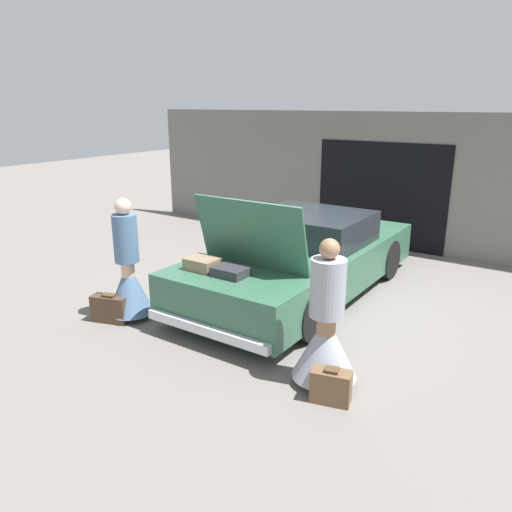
{
  "coord_description": "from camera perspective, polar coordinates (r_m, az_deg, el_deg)",
  "views": [
    {
      "loc": [
        3.67,
        -6.71,
        2.97
      ],
      "look_at": [
        0.0,
        -1.31,
        0.96
      ],
      "focal_mm": 35.0,
      "sensor_mm": 36.0,
      "label": 1
    }
  ],
  "objects": [
    {
      "name": "suitcase_beside_left_person",
      "position": [
        7.34,
        -16.35,
        -5.81
      ],
      "size": [
        0.56,
        0.35,
        0.41
      ],
      "color": "#473323",
      "rests_on": "ground_plane"
    },
    {
      "name": "ground_plane",
      "position": [
        8.2,
        5.15,
        -4.16
      ],
      "size": [
        40.0,
        40.0,
        0.0
      ],
      "primitive_type": "plane",
      "color": "slate"
    },
    {
      "name": "suitcase_beside_right_person",
      "position": [
        5.35,
        8.57,
        -14.5
      ],
      "size": [
        0.45,
        0.3,
        0.38
      ],
      "color": "brown",
      "rests_on": "ground_plane"
    },
    {
      "name": "car",
      "position": [
        8.03,
        5.32,
        -0.23
      ],
      "size": [
        2.02,
        4.84,
        1.77
      ],
      "color": "#336047",
      "rests_on": "ground_plane"
    },
    {
      "name": "person_left",
      "position": [
        7.26,
        -14.37,
        -2.29
      ],
      "size": [
        0.64,
        0.64,
        1.74
      ],
      "rotation": [
        0.0,
        0.0,
        -1.49
      ],
      "color": "beige",
      "rests_on": "ground_plane"
    },
    {
      "name": "garage_wall_back",
      "position": [
        10.87,
        14.25,
        8.28
      ],
      "size": [
        12.0,
        0.14,
        2.8
      ],
      "color": "slate",
      "rests_on": "ground_plane"
    },
    {
      "name": "person_right",
      "position": [
        5.49,
        7.97,
        -8.86
      ],
      "size": [
        0.72,
        0.72,
        1.65
      ],
      "rotation": [
        0.0,
        0.0,
        1.58
      ],
      "color": "#997051",
      "rests_on": "ground_plane"
    }
  ]
}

